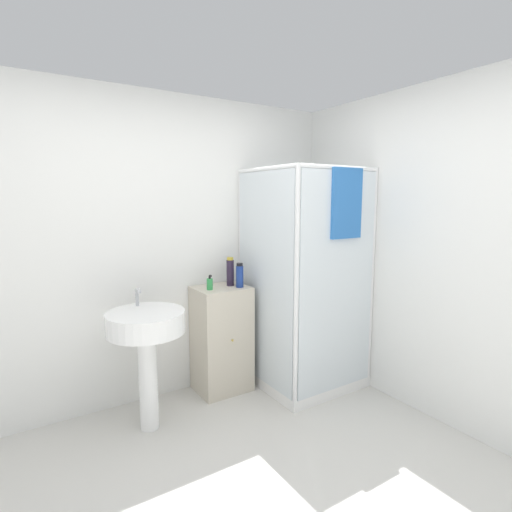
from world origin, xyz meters
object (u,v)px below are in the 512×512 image
at_px(sink, 146,336).
at_px(shampoo_bottle_tall_black, 230,272).
at_px(shampoo_bottle_blue, 240,276).
at_px(soap_dispenser, 210,284).

xyz_separation_m(sink, shampoo_bottle_tall_black, (0.82, 0.26, 0.33)).
xyz_separation_m(sink, shampoo_bottle_blue, (0.86, 0.16, 0.31)).
relative_size(soap_dispenser, shampoo_bottle_blue, 0.60).
bearing_deg(soap_dispenser, sink, -160.55).
distance_m(sink, shampoo_bottle_blue, 0.93).
distance_m(sink, soap_dispenser, 0.70).
xyz_separation_m(shampoo_bottle_tall_black, shampoo_bottle_blue, (0.04, -0.10, -0.02)).
height_order(shampoo_bottle_tall_black, shampoo_bottle_blue, shampoo_bottle_tall_black).
xyz_separation_m(soap_dispenser, shampoo_bottle_tall_black, (0.22, 0.04, 0.07)).
bearing_deg(soap_dispenser, shampoo_bottle_tall_black, 11.66).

